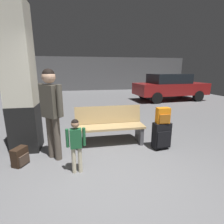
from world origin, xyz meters
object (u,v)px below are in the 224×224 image
object	(u,v)px
suitcase	(162,135)
adult	(51,105)
backpack_dark_floor	(20,157)
structural_pillar	(20,81)
bench	(110,126)
child	(76,141)
parked_car_side	(170,86)
backpack_bright	(163,116)

from	to	relation	value
suitcase	adult	distance (m)	2.40
backpack_dark_floor	structural_pillar	bearing A→B (deg)	94.68
bench	child	xyz separation A→B (m)	(-0.76, -1.08, 0.15)
parked_car_side	child	bearing A→B (deg)	-129.19
structural_pillar	backpack_bright	xyz separation A→B (m)	(2.93, -0.56, -0.73)
backpack_bright	child	world-z (taller)	child
suitcase	parked_car_side	xyz separation A→B (m)	(3.41, 5.86, 0.48)
backpack_bright	child	distance (m)	1.93
bench	backpack_dark_floor	bearing A→B (deg)	-160.31
parked_car_side	backpack_dark_floor	bearing A→B (deg)	-136.33
child	parked_car_side	xyz separation A→B (m)	(5.25, 6.44, 0.22)
backpack_bright	parked_car_side	world-z (taller)	parked_car_side
backpack_bright	suitcase	bearing A→B (deg)	28.42
backpack_bright	parked_car_side	size ratio (longest dim) A/B	0.08
adult	parked_car_side	distance (m)	8.16
backpack_dark_floor	parked_car_side	size ratio (longest dim) A/B	0.08
structural_pillar	suitcase	size ratio (longest dim) A/B	5.00
suitcase	parked_car_side	bearing A→B (deg)	59.81
child	backpack_dark_floor	size ratio (longest dim) A/B	2.82
backpack_bright	parked_car_side	bearing A→B (deg)	59.81
adult	backpack_dark_floor	bearing A→B (deg)	-165.78
bench	child	size ratio (longest dim) A/B	1.67
parked_car_side	adult	bearing A→B (deg)	-134.19
bench	adult	size ratio (longest dim) A/B	0.91
bench	child	world-z (taller)	child
bench	suitcase	size ratio (longest dim) A/B	2.65
backpack_bright	backpack_dark_floor	bearing A→B (deg)	-177.26
backpack_bright	parked_car_side	xyz separation A→B (m)	(3.41, 5.86, 0.03)
suitcase	backpack_bright	distance (m)	0.45
suitcase	adult	xyz separation A→B (m)	(-2.28, 0.01, 0.76)
child	adult	world-z (taller)	adult
suitcase	backpack_dark_floor	xyz separation A→B (m)	(-2.88, -0.14, -0.15)
backpack_bright	bench	bearing A→B (deg)	154.93
adult	parked_car_side	xyz separation A→B (m)	(5.69, 5.85, -0.28)
backpack_bright	child	bearing A→B (deg)	-162.68
backpack_dark_floor	parked_car_side	distance (m)	8.71
structural_pillar	suitcase	world-z (taller)	structural_pillar
structural_pillar	bench	world-z (taller)	structural_pillar
backpack_bright	adult	bearing A→B (deg)	179.63
suitcase	child	world-z (taller)	child
child	adult	distance (m)	0.88
structural_pillar	backpack_dark_floor	world-z (taller)	structural_pillar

